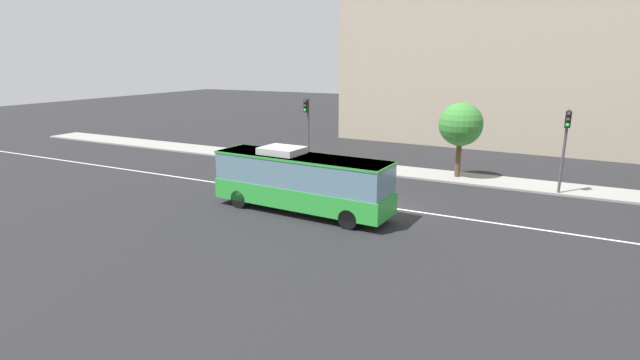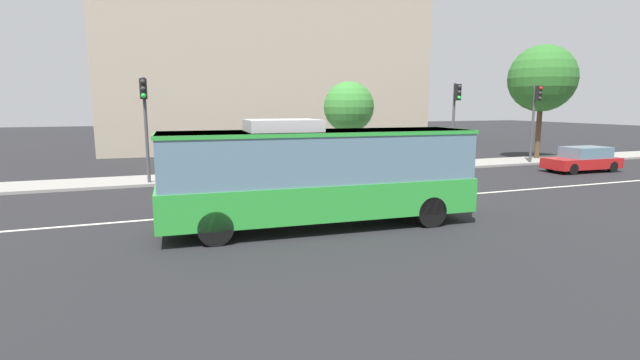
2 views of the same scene
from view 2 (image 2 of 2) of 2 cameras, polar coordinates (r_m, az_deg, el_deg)
name	(u,v)px [view 2 (image 2 of 2)]	position (r m, az deg, el deg)	size (l,w,h in m)	color
ground_plane	(386,201)	(19.26, 8.17, -2.56)	(160.00, 160.00, 0.00)	black
sidewalk_kerb	(316,172)	(26.92, -0.51, 1.03)	(80.00, 3.15, 0.14)	gray
lane_centre_line	(386,201)	(19.26, 8.17, -2.55)	(76.00, 0.16, 0.01)	silver
transit_bus	(319,171)	(14.75, -0.11, 1.07)	(10.12, 3.05, 3.46)	green
sedan_red	(583,159)	(31.47, 29.59, 2.21)	(4.55, 1.93, 1.46)	#B21919
traffic_light_near_corner	(455,111)	(29.37, 16.30, 8.19)	(0.33, 0.62, 5.20)	#47474C
traffic_light_mid_block	(536,110)	(33.61, 24.97, 7.78)	(0.32, 0.62, 5.20)	#47474C
traffic_light_far_corner	(145,112)	(23.85, -20.71, 7.81)	(0.34, 0.62, 5.20)	#47474C
street_tree_kerbside_left	(349,108)	(27.44, 3.56, 8.88)	(2.94, 2.94, 5.26)	#4C3823
street_tree_kerbside_centre	(542,79)	(36.65, 25.65, 11.17)	(4.61, 4.61, 8.05)	#4C3823
office_block_background	(260,18)	(46.08, -7.39, 19.13)	(28.16, 15.81, 23.80)	tan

